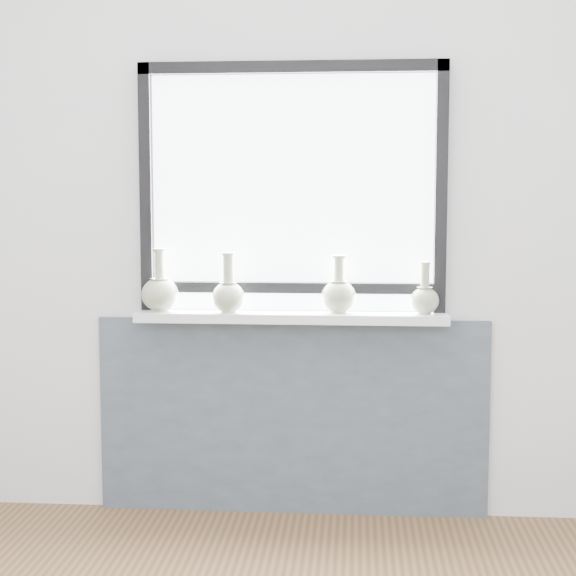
# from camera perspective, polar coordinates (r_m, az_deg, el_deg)

# --- Properties ---
(back_wall) EXTENTS (3.60, 0.02, 2.60)m
(back_wall) POSITION_cam_1_polar(r_m,az_deg,el_deg) (3.80, 0.31, 4.60)
(back_wall) COLOR silver
(back_wall) RESTS_ON ground
(apron_panel) EXTENTS (1.70, 0.03, 0.86)m
(apron_panel) POSITION_cam_1_polar(r_m,az_deg,el_deg) (3.89, 0.27, -8.32)
(apron_panel) COLOR #495762
(apron_panel) RESTS_ON ground
(windowsill) EXTENTS (1.32, 0.18, 0.04)m
(windowsill) POSITION_cam_1_polar(r_m,az_deg,el_deg) (3.74, 0.19, -1.88)
(windowsill) COLOR white
(windowsill) RESTS_ON apron_panel
(window) EXTENTS (1.30, 0.06, 1.05)m
(window) POSITION_cam_1_polar(r_m,az_deg,el_deg) (3.77, 0.27, 6.74)
(window) COLOR black
(window) RESTS_ON windowsill
(vase_a) EXTENTS (0.16, 0.16, 0.27)m
(vase_a) POSITION_cam_1_polar(r_m,az_deg,el_deg) (3.80, -8.27, -0.26)
(vase_a) COLOR #A3B18C
(vase_a) RESTS_ON windowsill
(vase_b) EXTENTS (0.14, 0.14, 0.25)m
(vase_b) POSITION_cam_1_polar(r_m,az_deg,el_deg) (3.72, -3.88, -0.37)
(vase_b) COLOR #A3B18C
(vase_b) RESTS_ON windowsill
(vase_c) EXTENTS (0.15, 0.15, 0.24)m
(vase_c) POSITION_cam_1_polar(r_m,az_deg,el_deg) (3.72, 3.30, -0.38)
(vase_c) COLOR #A3B18C
(vase_c) RESTS_ON windowsill
(vase_d) EXTENTS (0.12, 0.12, 0.22)m
(vase_d) POSITION_cam_1_polar(r_m,az_deg,el_deg) (3.72, 8.82, -0.64)
(vase_d) COLOR #A3B18C
(vase_d) RESTS_ON windowsill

